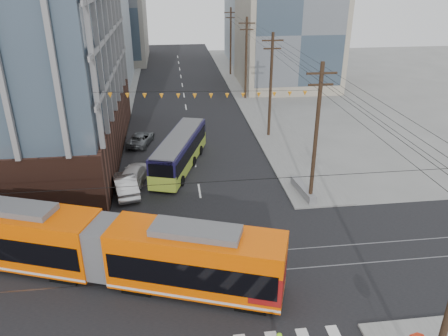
% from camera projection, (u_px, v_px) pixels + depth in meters
% --- Properties ---
extents(ground, '(160.00, 160.00, 0.00)m').
position_uv_depth(ground, '(219.00, 311.00, 23.55)').
color(ground, slate).
extents(bg_bldg_nw_near, '(18.00, 16.00, 18.00)m').
position_uv_depth(bg_bldg_nw_near, '(65.00, 26.00, 64.68)').
color(bg_bldg_nw_near, '#8C99A5').
rests_on(bg_bldg_nw_near, ground).
extents(bg_bldg_ne_near, '(14.00, 14.00, 16.00)m').
position_uv_depth(bg_bldg_ne_near, '(288.00, 32.00, 65.27)').
color(bg_bldg_ne_near, gray).
rests_on(bg_bldg_ne_near, ground).
extents(bg_bldg_nw_far, '(16.00, 18.00, 20.00)m').
position_uv_depth(bg_bldg_nw_far, '(102.00, 7.00, 82.62)').
color(bg_bldg_nw_far, gray).
rests_on(bg_bldg_nw_far, ground).
extents(bg_bldg_ne_far, '(16.00, 16.00, 14.00)m').
position_uv_depth(bg_bldg_ne_far, '(271.00, 24.00, 83.93)').
color(bg_bldg_ne_far, '#8C99A5').
rests_on(bg_bldg_ne_far, ground).
extents(utility_pole_far, '(0.30, 0.30, 11.00)m').
position_uv_depth(utility_pole_far, '(231.00, 42.00, 72.67)').
color(utility_pole_far, black).
rests_on(utility_pole_far, ground).
extents(streetcar, '(20.67, 9.85, 4.03)m').
position_uv_depth(streetcar, '(105.00, 248.00, 25.35)').
color(streetcar, '#F45500').
rests_on(streetcar, ground).
extents(city_bus, '(5.60, 11.26, 3.13)m').
position_uv_depth(city_bus, '(180.00, 151.00, 39.84)').
color(city_bus, '#151138').
rests_on(city_bus, ground).
extents(parked_car_silver, '(2.84, 5.20, 1.63)m').
position_uv_depth(parked_car_silver, '(124.00, 184.00, 35.47)').
color(parked_car_silver, silver).
rests_on(parked_car_silver, ground).
extents(parked_car_white, '(2.96, 5.21, 1.42)m').
position_uv_depth(parked_car_white, '(135.00, 173.00, 37.62)').
color(parked_car_white, beige).
rests_on(parked_car_white, ground).
extents(parked_car_grey, '(3.10, 4.92, 1.27)m').
position_uv_depth(parked_car_grey, '(141.00, 139.00, 45.42)').
color(parked_car_grey, '#575D61').
rests_on(parked_car_grey, ground).
extents(jersey_barrier, '(1.32, 4.01, 0.79)m').
position_uv_depth(jersey_barrier, '(303.00, 190.00, 35.40)').
color(jersey_barrier, gray).
rests_on(jersey_barrier, ground).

